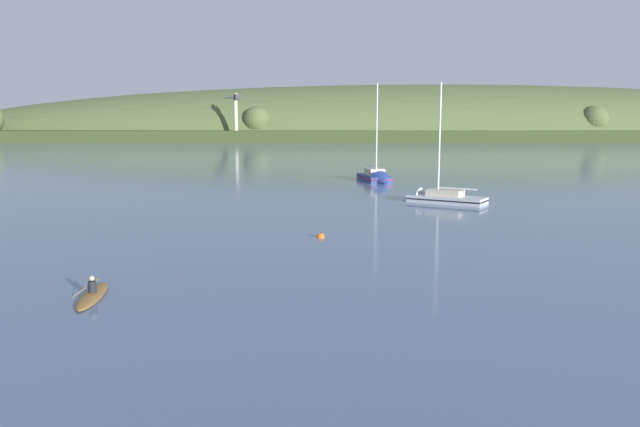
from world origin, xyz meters
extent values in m
cube|color=#35401E|center=(-1.41, 254.81, 2.08)|extent=(586.61, 126.21, 4.16)
ellipsoid|color=#4C5B33|center=(69.59, 271.33, 0.00)|extent=(472.62, 133.09, 48.14)
sphere|color=#4C5B33|center=(-9.88, 244.23, 8.04)|extent=(11.11, 11.11, 11.11)
sphere|color=#4C5B33|center=(123.06, 230.46, 8.15)|extent=(11.42, 11.42, 11.42)
cube|color=#4C4C51|center=(-17.72, 235.68, 1.00)|extent=(4.85, 4.85, 2.00)
cylinder|color=#BCB293|center=(-17.72, 235.68, 10.05)|extent=(1.61, 1.61, 16.09)
cylinder|color=#BCB293|center=(-19.52, 238.73, 16.80)|extent=(5.27, 8.08, 0.89)
cube|color=#333338|center=(-16.91, 234.30, 16.80)|extent=(2.66, 2.37, 1.93)
cube|color=#ADB2BC|center=(7.27, 52.79, 0.01)|extent=(6.92, 6.16, 1.22)
cone|color=#ADB2BC|center=(4.60, 54.85, 0.01)|extent=(2.85, 2.99, 2.48)
cube|color=black|center=(7.27, 52.79, 0.34)|extent=(6.94, 6.18, 0.12)
cube|color=#BCB299|center=(7.14, 52.89, 0.91)|extent=(3.48, 3.24, 0.57)
cylinder|color=silver|center=(6.60, 53.31, 5.60)|extent=(0.18, 0.18, 9.96)
cylinder|color=silver|center=(8.01, 52.22, 1.34)|extent=(2.90, 2.28, 0.14)
cube|color=navy|center=(4.82, 74.16, 0.11)|extent=(3.30, 7.03, 1.18)
cone|color=navy|center=(5.12, 70.76, 0.11)|extent=(2.75, 1.93, 2.61)
cube|color=maroon|center=(4.82, 74.16, 0.38)|extent=(3.33, 7.03, 0.14)
cube|color=#BCB299|center=(4.84, 73.99, 1.12)|extent=(2.11, 3.22, 0.84)
cylinder|color=silver|center=(4.90, 73.31, 6.23)|extent=(0.19, 0.19, 11.05)
cylinder|color=silver|center=(4.74, 75.09, 1.69)|extent=(0.47, 3.58, 0.15)
ellipsoid|color=brown|center=(-16.21, 25.64, 0.07)|extent=(0.89, 4.13, 0.30)
cylinder|color=black|center=(-16.21, 25.64, 0.41)|extent=(0.33, 0.33, 0.55)
sphere|color=tan|center=(-16.21, 25.64, 0.80)|extent=(0.22, 0.22, 0.22)
cylinder|color=olive|center=(-16.59, 25.73, 0.33)|extent=(1.25, 0.06, 0.89)
sphere|color=#EA5B19|center=(-5.58, 37.77, 0.00)|extent=(0.54, 0.54, 0.54)
cylinder|color=black|center=(-5.58, 37.77, 0.31)|extent=(0.04, 0.04, 0.08)
camera|label=1|loc=(-9.38, 0.91, 7.07)|focal=33.89mm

